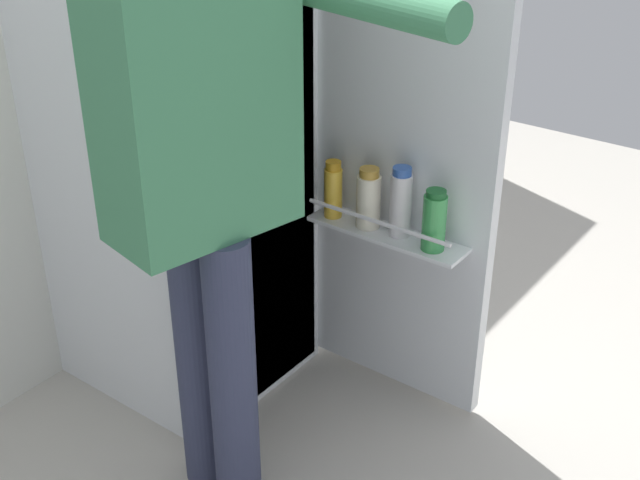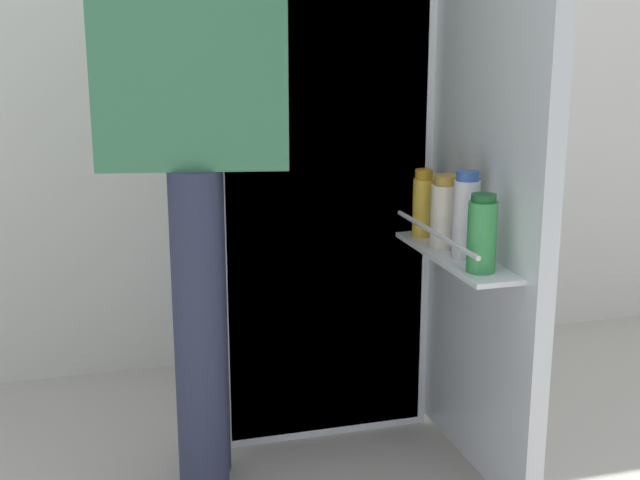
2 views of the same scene
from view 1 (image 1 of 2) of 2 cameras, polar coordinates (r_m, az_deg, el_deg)
The scene contains 3 objects.
ground_plane at distance 2.62m, azimuth 0.42°, elevation -12.64°, with size 5.61×5.61×0.00m, color #B7B2A8.
refrigerator at distance 2.48m, azimuth -9.03°, elevation 8.48°, with size 0.63×1.22×1.78m.
person at distance 1.91m, azimuth -7.88°, elevation 5.33°, with size 0.55×0.78×1.64m.
Camera 1 is at (-1.60, -1.17, 1.72)m, focal length 47.16 mm.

